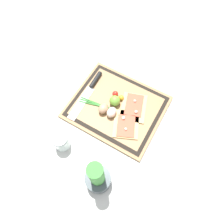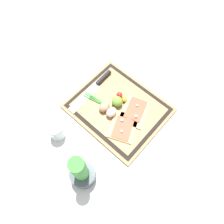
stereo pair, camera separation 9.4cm
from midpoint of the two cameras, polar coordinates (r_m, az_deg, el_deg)
name	(u,v)px [view 2 (the right image)]	position (r m, az deg, el deg)	size (l,w,h in m)	color
ground_plane	(118,109)	(1.09, 4.13, 0.67)	(6.00, 6.00, 0.00)	silver
cutting_board	(118,108)	(1.08, 4.16, 0.86)	(0.44, 0.38, 0.02)	#997047
pizza_slice_near	(135,111)	(1.07, 8.54, 0.00)	(0.16, 0.19, 0.02)	tan
pizza_slice_far	(123,127)	(1.03, 5.53, -4.16)	(0.17, 0.18, 0.02)	tan
knife	(98,84)	(1.13, -1.42, 7.13)	(0.05, 0.30, 0.02)	silver
egg_brown	(104,107)	(1.05, 0.52, 1.10)	(0.04, 0.06, 0.04)	tan
egg_pink	(112,113)	(1.04, 2.63, -0.44)	(0.04, 0.06, 0.04)	beige
lime	(117,101)	(1.06, 3.92, 2.53)	(0.05, 0.05, 0.05)	#70A838
cherry_tomato_red	(119,95)	(1.09, 4.44, 4.27)	(0.03, 0.03, 0.03)	red
cherry_tomato_yellow	(124,99)	(1.08, 5.66, 3.07)	(0.03, 0.03, 0.03)	gold
scallion_bunch	(111,108)	(1.07, 2.31, 0.81)	(0.31, 0.09, 0.01)	#388433
herb_pot	(82,173)	(0.91, -4.89, -15.82)	(0.11, 0.11, 0.25)	#3D474C
sauce_jar	(57,131)	(1.02, -11.69, -5.22)	(0.07, 0.07, 0.09)	silver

